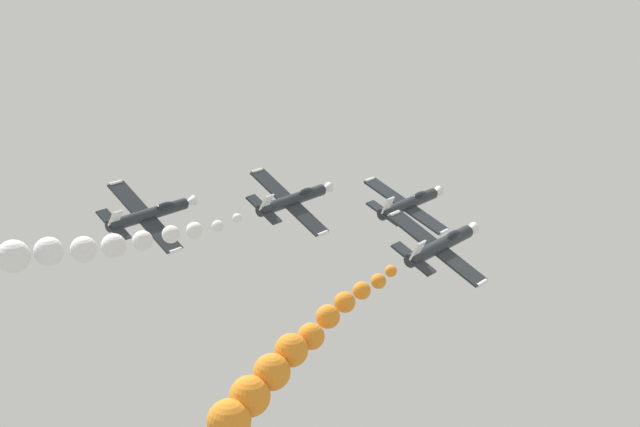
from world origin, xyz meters
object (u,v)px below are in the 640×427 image
object	(u,v)px
airplane_lead	(410,203)
airplane_left_outer	(150,214)
airplane_left_inner	(293,199)
airplane_right_inner	(441,245)

from	to	relation	value
airplane_lead	airplane_left_outer	bearing A→B (deg)	-133.89
airplane_left_inner	airplane_left_outer	size ratio (longest dim) A/B	1.00
airplane_right_inner	airplane_left_inner	bearing A→B (deg)	173.50
airplane_lead	airplane_left_outer	distance (m)	24.33
airplane_left_inner	airplane_right_inner	xyz separation A→B (m)	(17.05, -1.94, -0.26)
airplane_right_inner	airplane_lead	bearing A→B (deg)	133.25
airplane_left_inner	airplane_left_outer	bearing A→B (deg)	-132.39
airplane_right_inner	airplane_left_outer	distance (m)	27.15
airplane_lead	airplane_left_inner	world-z (taller)	airplane_left_inner
airplane_left_inner	airplane_right_inner	world-z (taller)	airplane_left_inner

